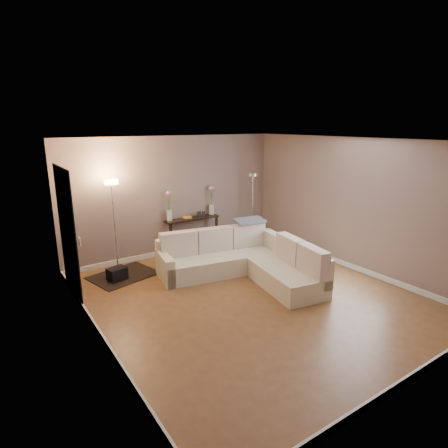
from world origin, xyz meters
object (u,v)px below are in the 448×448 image
console_table (189,233)px  floor_lamp_lit (113,208)px  floor_lamp_unlit (252,194)px  sectional_sofa (243,260)px

console_table → floor_lamp_lit: bearing=-173.4°
floor_lamp_lit → floor_lamp_unlit: size_ratio=1.05×
console_table → floor_lamp_unlit: (1.60, -0.28, 0.77)m
console_table → floor_lamp_unlit: size_ratio=0.74×
floor_lamp_lit → console_table: bearing=6.6°
console_table → floor_lamp_unlit: 1.80m
console_table → floor_lamp_lit: 1.94m
floor_lamp_lit → floor_lamp_unlit: bearing=-1.3°
sectional_sofa → floor_lamp_unlit: (1.42, 1.56, 0.90)m
console_table → floor_lamp_lit: size_ratio=0.70×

